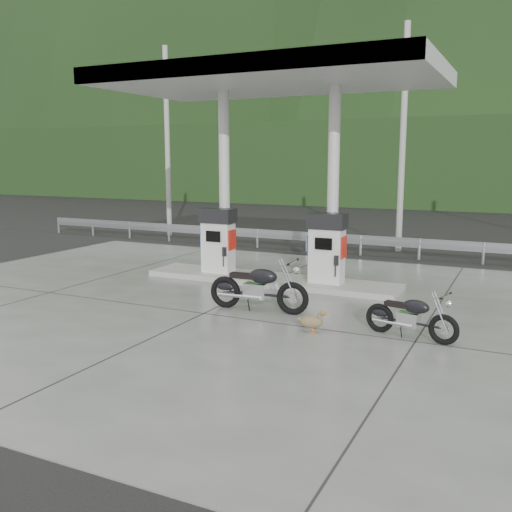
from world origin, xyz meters
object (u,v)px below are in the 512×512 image
at_px(motorcycle_left, 258,288).
at_px(gas_pump_right, 327,248).
at_px(gas_pump_left, 218,240).
at_px(duck, 311,322).
at_px(motorcycle_right, 411,317).

bearing_deg(motorcycle_left, gas_pump_right, 73.78).
xyz_separation_m(gas_pump_left, gas_pump_right, (3.20, 0.00, 0.00)).
xyz_separation_m(gas_pump_left, duck, (4.18, -3.77, -0.85)).
distance_m(motorcycle_left, motorcycle_right, 3.44).
xyz_separation_m(motorcycle_right, duck, (-1.79, -0.48, -0.21)).
bearing_deg(gas_pump_right, gas_pump_left, 180.00).
distance_m(gas_pump_right, motorcycle_right, 4.35).
bearing_deg(motorcycle_right, gas_pump_left, 163.15).
distance_m(gas_pump_left, duck, 5.69).
bearing_deg(gas_pump_right, duck, -75.51).
relative_size(gas_pump_left, gas_pump_right, 1.00).
height_order(gas_pump_left, motorcycle_right, gas_pump_left).
relative_size(motorcycle_left, duck, 3.96).
relative_size(gas_pump_left, motorcycle_right, 1.06).
distance_m(motorcycle_right, duck, 1.87).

